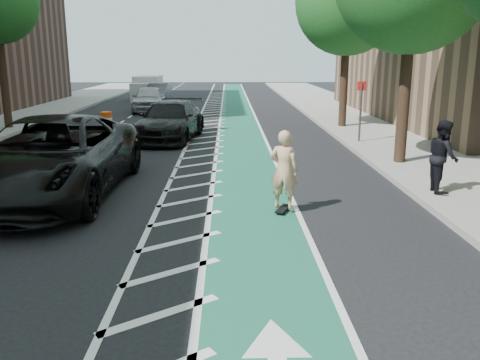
{
  "coord_description": "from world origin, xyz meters",
  "views": [
    {
      "loc": [
        2.44,
        -7.7,
        3.46
      ],
      "look_at": [
        2.67,
        1.85,
        1.1
      ],
      "focal_mm": 38.0,
      "sensor_mm": 36.0,
      "label": 1
    }
  ],
  "objects_px": {
    "skateboarder": "(284,170)",
    "suv_near": "(51,157)",
    "suv_far": "(170,121)",
    "barrel_a": "(68,162)"
  },
  "relations": [
    {
      "from": "skateboarder",
      "to": "suv_near",
      "type": "height_order",
      "value": "suv_near"
    },
    {
      "from": "suv_far",
      "to": "barrel_a",
      "type": "relative_size",
      "value": 5.91
    },
    {
      "from": "suv_far",
      "to": "barrel_a",
      "type": "xyz_separation_m",
      "value": [
        -2.2,
        -6.73,
        -0.36
      ]
    },
    {
      "from": "suv_far",
      "to": "barrel_a",
      "type": "bearing_deg",
      "value": -100.6
    },
    {
      "from": "suv_near",
      "to": "suv_far",
      "type": "xyz_separation_m",
      "value": [
        1.97,
        8.75,
        -0.19
      ]
    },
    {
      "from": "skateboarder",
      "to": "barrel_a",
      "type": "bearing_deg",
      "value": -9.45
    },
    {
      "from": "suv_far",
      "to": "barrel_a",
      "type": "height_order",
      "value": "suv_far"
    },
    {
      "from": "skateboarder",
      "to": "suv_near",
      "type": "distance_m",
      "value": 5.84
    },
    {
      "from": "skateboarder",
      "to": "suv_far",
      "type": "xyz_separation_m",
      "value": [
        -3.67,
        10.26,
        -0.19
      ]
    },
    {
      "from": "suv_near",
      "to": "skateboarder",
      "type": "bearing_deg",
      "value": -13.32
    }
  ]
}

